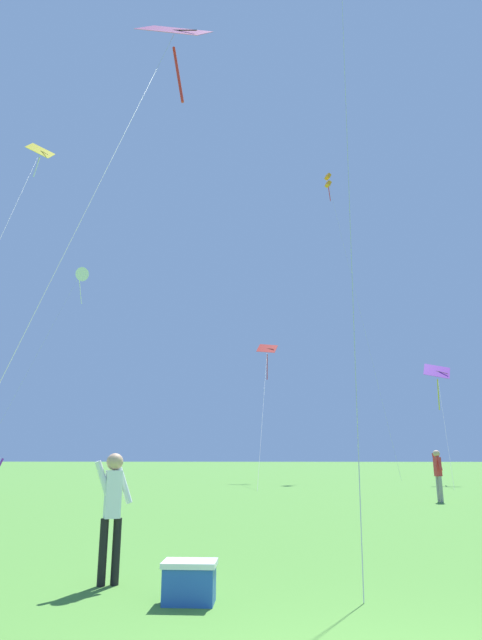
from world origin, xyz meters
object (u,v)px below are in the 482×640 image
object	(u,v)px
kite_purple_streamer	(437,378)
picnic_cooler	(189,581)
kite_red_high	(267,356)
person_with_spool	(438,471)
kite_orange_box	(329,183)
kite_pink_low	(174,43)
kite_white_distant	(80,274)
person_foreground_watcher	(112,504)
kite_yellow_diamond	(35,164)

from	to	relation	value
kite_purple_streamer	picnic_cooler	distance (m)	31.03
kite_red_high	person_with_spool	bearing A→B (deg)	-69.12
kite_orange_box	kite_pink_low	world-z (taller)	kite_orange_box
kite_purple_streamer	person_with_spool	bearing A→B (deg)	-108.53
kite_red_high	picnic_cooler	xyz separation A→B (m)	(-0.66, -30.57, -8.42)
person_with_spool	kite_red_high	bearing A→B (deg)	110.88
kite_white_distant	person_with_spool	bearing A→B (deg)	-45.84
kite_orange_box	kite_white_distant	bearing A→B (deg)	-176.96
person_foreground_watcher	person_with_spool	size ratio (longest dim) A/B	0.89
kite_orange_box	kite_white_distant	distance (m)	25.19
kite_purple_streamer	kite_red_high	bearing A→B (deg)	167.04
kite_red_high	person_with_spool	world-z (taller)	kite_red_high
kite_yellow_diamond	person_with_spool	xyz separation A→B (m)	(16.74, -0.43, -13.50)
person_with_spool	kite_white_distant	bearing A→B (deg)	134.16
kite_purple_streamer	kite_yellow_diamond	bearing A→B (deg)	-147.57
kite_yellow_diamond	kite_pink_low	xyz separation A→B (m)	(7.49, -5.84, 0.87)
kite_orange_box	kite_purple_streamer	world-z (taller)	kite_orange_box
kite_white_distant	picnic_cooler	distance (m)	45.32
kite_red_high	kite_pink_low	distance (m)	23.23
kite_white_distant	picnic_cooler	bearing A→B (deg)	-66.55
person_foreground_watcher	picnic_cooler	bearing A→B (deg)	-33.81
kite_pink_low	kite_purple_streamer	bearing A→B (deg)	54.35
person_with_spool	picnic_cooler	world-z (taller)	person_with_spool
person_with_spool	picnic_cooler	xyz separation A→B (m)	(-7.00, -13.96, -0.87)
kite_purple_streamer	picnic_cooler	world-z (taller)	kite_purple_streamer
kite_yellow_diamond	kite_purple_streamer	world-z (taller)	kite_yellow_diamond
kite_red_high	kite_purple_streamer	world-z (taller)	kite_red_high
kite_yellow_diamond	person_with_spool	world-z (taller)	kite_yellow_diamond
person_with_spool	kite_yellow_diamond	bearing A→B (deg)	178.51
kite_orange_box	person_foreground_watcher	world-z (taller)	kite_orange_box
kite_red_high	kite_pink_low	bearing A→B (deg)	-97.54
kite_red_high	person_foreground_watcher	distance (m)	30.82
kite_white_distant	kite_pink_low	size ratio (longest dim) A/B	1.10
kite_pink_low	kite_purple_streamer	distance (m)	25.56
kite_red_high	kite_pink_low	xyz separation A→B (m)	(-2.91, -22.01, 6.83)
person_foreground_watcher	person_with_spool	distance (m)	15.51
kite_red_high	kite_purple_streamer	xyz separation A→B (m)	(11.05, -2.54, -2.09)
kite_purple_streamer	person_foreground_watcher	world-z (taller)	kite_purple_streamer
kite_pink_low	person_foreground_watcher	world-z (taller)	kite_pink_low
kite_yellow_diamond	person_with_spool	bearing A→B (deg)	-1.49
kite_white_distant	kite_purple_streamer	xyz separation A→B (m)	(28.31, -10.24, -11.40)
person_foreground_watcher	kite_purple_streamer	bearing A→B (deg)	64.73
kite_white_distant	person_with_spool	world-z (taller)	kite_white_distant
kite_red_high	person_foreground_watcher	xyz separation A→B (m)	(-1.82, -29.80, -7.67)
kite_yellow_diamond	kite_white_distant	bearing A→B (deg)	106.04
person_foreground_watcher	picnic_cooler	world-z (taller)	person_foreground_watcher
kite_yellow_diamond	kite_orange_box	distance (m)	32.61
kite_purple_streamer	person_with_spool	xyz separation A→B (m)	(-4.71, -14.06, -5.45)
kite_pink_low	picnic_cooler	xyz separation A→B (m)	(2.25, -8.56, -15.24)
kite_yellow_diamond	person_with_spool	distance (m)	21.51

